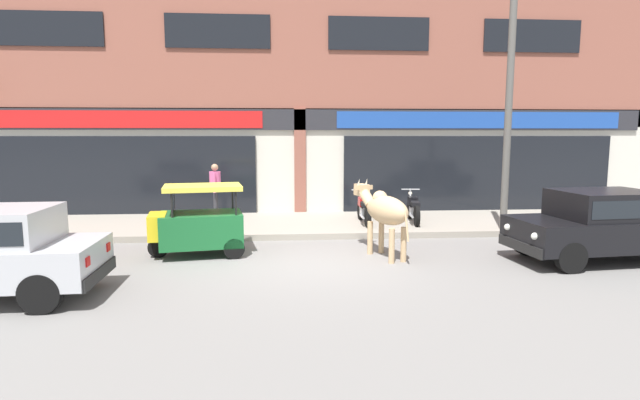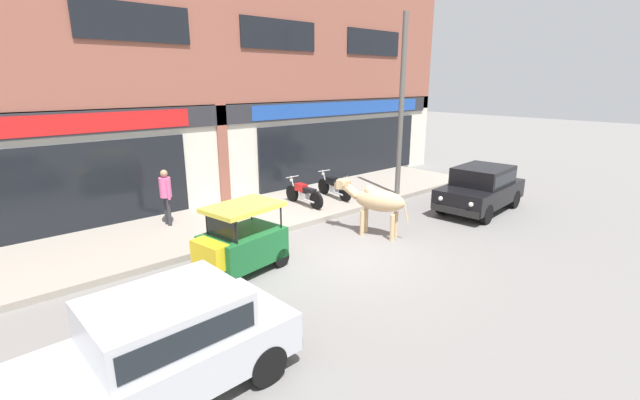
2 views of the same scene
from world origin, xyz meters
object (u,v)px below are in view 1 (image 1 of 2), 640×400
cow (384,210)px  motorcycle_1 (413,209)px  car_1 (602,222)px  utility_pole (509,109)px  pedestrian (215,185)px  auto_rickshaw (198,225)px  motorcycle_0 (364,209)px

cow → motorcycle_1: 3.61m
car_1 → utility_pole: 3.78m
car_1 → pedestrian: size_ratio=2.32×
car_1 → auto_rickshaw: bearing=172.1°
cow → pedestrian: 5.87m
motorcycle_1 → utility_pole: 3.60m
cow → motorcycle_0: (0.10, 3.21, -0.46)m
motorcycle_1 → utility_pole: (2.08, -1.15, 2.70)m
cow → auto_rickshaw: bearing=173.4°
motorcycle_1 → car_1: bearing=-54.0°
motorcycle_0 → motorcycle_1: bearing=1.5°
motorcycle_1 → utility_pole: size_ratio=0.29×
auto_rickshaw → motorcycle_1: (5.47, 2.79, -0.12)m
cow → auto_rickshaw: 4.01m
pedestrian → motorcycle_0: bearing=-13.6°
cow → pedestrian: (-4.08, 4.22, 0.14)m
cow → pedestrian: size_ratio=1.28×
car_1 → auto_rickshaw: 8.41m
cow → auto_rickshaw: size_ratio=0.98×
cow → motorcycle_1: size_ratio=1.14×
cow → motorcycle_0: bearing=88.2°
motorcycle_1 → auto_rickshaw: bearing=-153.0°
car_1 → pedestrian: bearing=149.8°
motorcycle_0 → pedestrian: bearing=166.4°
auto_rickshaw → motorcycle_0: bearing=34.1°
auto_rickshaw → motorcycle_0: auto_rickshaw is taller
pedestrian → cow: bearing=-46.0°
motorcycle_0 → car_1: bearing=-42.5°
cow → car_1: (4.36, -0.69, -0.19)m
cow → utility_pole: 4.71m
motorcycle_1 → utility_pole: bearing=-29.0°
auto_rickshaw → motorcycle_1: size_ratio=1.15×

